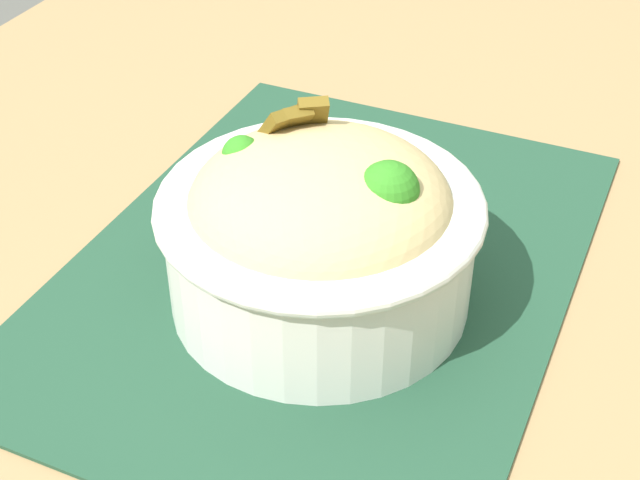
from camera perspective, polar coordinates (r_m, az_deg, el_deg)
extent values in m
cube|color=#99754C|center=(0.72, 0.23, -1.10)|extent=(1.21, 0.96, 0.04)
cylinder|color=olive|center=(1.47, -6.47, 4.09)|extent=(0.04, 0.04, 0.66)
cube|color=#1E422D|center=(0.68, 0.31, -1.53)|extent=(0.47, 0.35, 0.00)
cylinder|color=silver|center=(0.62, 0.00, -0.56)|extent=(0.20, 0.20, 0.08)
torus|color=silver|center=(0.60, 0.00, 2.19)|extent=(0.22, 0.22, 0.01)
ellipsoid|color=tan|center=(0.60, 0.00, 2.27)|extent=(0.24, 0.24, 0.08)
sphere|color=#307D1F|center=(0.57, 4.21, 2.98)|extent=(0.04, 0.04, 0.04)
sphere|color=#307D1F|center=(0.61, -4.81, 5.19)|extent=(0.03, 0.03, 0.03)
cylinder|color=orange|center=(0.58, 0.53, 3.24)|extent=(0.03, 0.03, 0.01)
cube|color=brown|center=(0.63, -0.71, 7.29)|extent=(0.04, 0.03, 0.05)
cube|color=brown|center=(0.63, -1.76, 7.11)|extent=(0.04, 0.04, 0.04)
cube|color=brown|center=(0.62, -2.75, 6.83)|extent=(0.04, 0.04, 0.04)
cube|color=#B5B5B5|center=(0.77, 4.81, 3.64)|extent=(0.02, 0.06, 0.00)
cube|color=#B5B5B5|center=(0.78, 2.55, 4.54)|extent=(0.01, 0.01, 0.00)
cube|color=#B5B5B5|center=(0.79, 1.42, 4.99)|extent=(0.03, 0.03, 0.00)
cube|color=#B5B5B5|center=(0.81, 0.35, 5.82)|extent=(0.01, 0.02, 0.00)
cube|color=#B5B5B5|center=(0.81, 0.10, 5.64)|extent=(0.01, 0.02, 0.00)
cube|color=#B5B5B5|center=(0.80, -0.16, 5.46)|extent=(0.01, 0.02, 0.00)
cube|color=#B5B5B5|center=(0.80, -0.42, 5.28)|extent=(0.01, 0.02, 0.00)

